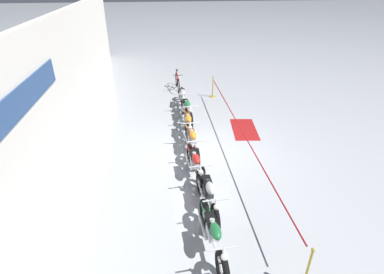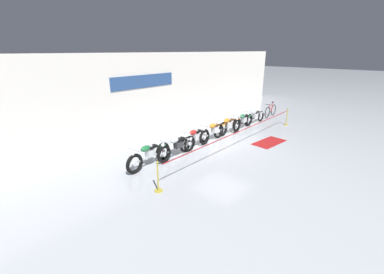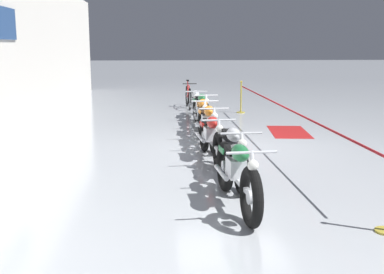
% 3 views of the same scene
% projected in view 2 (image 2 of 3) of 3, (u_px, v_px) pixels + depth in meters
% --- Properties ---
extents(ground_plane, '(120.00, 120.00, 0.00)m').
position_uv_depth(ground_plane, '(223.00, 143.00, 12.63)').
color(ground_plane, '#B2B7BC').
extents(back_wall, '(28.00, 0.29, 4.20)m').
position_uv_depth(back_wall, '(153.00, 90.00, 15.16)').
color(back_wall, silver).
rests_on(back_wall, ground).
extents(motorcycle_green_0, '(2.28, 0.62, 0.96)m').
position_uv_depth(motorcycle_green_0, '(149.00, 155.00, 9.91)').
color(motorcycle_green_0, black).
rests_on(motorcycle_green_0, ground).
extents(motorcycle_silver_1, '(2.32, 0.62, 0.94)m').
position_uv_depth(motorcycle_silver_1, '(177.00, 146.00, 10.83)').
color(motorcycle_silver_1, black).
rests_on(motorcycle_silver_1, ground).
extents(motorcycle_red_2, '(2.22, 0.62, 0.92)m').
position_uv_depth(motorcycle_red_2, '(195.00, 138.00, 11.93)').
color(motorcycle_red_2, black).
rests_on(motorcycle_red_2, ground).
extents(motorcycle_orange_3, '(2.44, 0.62, 0.96)m').
position_uv_depth(motorcycle_orange_3, '(214.00, 131.00, 12.84)').
color(motorcycle_orange_3, black).
rests_on(motorcycle_orange_3, ground).
extents(motorcycle_orange_4, '(2.46, 0.62, 0.97)m').
position_uv_depth(motorcycle_orange_4, '(228.00, 126.00, 13.73)').
color(motorcycle_orange_4, black).
rests_on(motorcycle_orange_4, ground).
extents(motorcycle_green_5, '(2.32, 0.62, 0.95)m').
position_uv_depth(motorcycle_green_5, '(243.00, 121.00, 14.68)').
color(motorcycle_green_5, black).
rests_on(motorcycle_green_5, ground).
extents(motorcycle_silver_6, '(2.17, 0.62, 0.91)m').
position_uv_depth(motorcycle_silver_6, '(255.00, 116.00, 15.73)').
color(motorcycle_silver_6, black).
rests_on(motorcycle_silver_6, ground).
extents(bicycle, '(1.77, 0.48, 0.98)m').
position_uv_depth(bicycle, '(270.00, 111.00, 17.46)').
color(bicycle, black).
rests_on(bicycle, ground).
extents(stanchion_far_left, '(10.26, 0.28, 1.05)m').
position_uv_depth(stanchion_far_left, '(225.00, 141.00, 10.73)').
color(stanchion_far_left, gold).
rests_on(stanchion_far_left, ground).
extents(stanchion_mid_left, '(0.28, 0.28, 1.05)m').
position_uv_depth(stanchion_mid_left, '(287.00, 119.00, 15.52)').
color(stanchion_mid_left, gold).
rests_on(stanchion_mid_left, ground).
extents(floor_banner, '(1.94, 1.13, 0.01)m').
position_uv_depth(floor_banner, '(269.00, 142.00, 12.67)').
color(floor_banner, maroon).
rests_on(floor_banner, ground).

